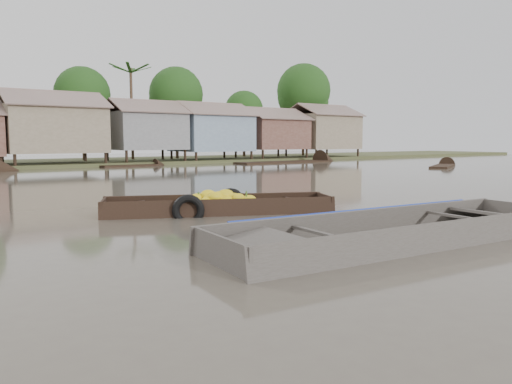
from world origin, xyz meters
TOP-DOWN VIEW (x-y plane):
  - ground at (0.00, 0.00)m, footprint 120.00×120.00m
  - riverbank at (3.03, 31.86)m, footprint 120.00×12.47m
  - banana_boat at (0.24, 3.42)m, footprint 6.07×3.77m
  - viewer_boat at (1.18, -1.81)m, footprint 7.95×2.69m
  - distant_boats at (8.52, 23.98)m, footprint 48.54×16.20m

SIDE VIEW (x-z plane):
  - distant_boats at x=8.52m, z-range -0.22..0.12m
  - ground at x=0.00m, z-range 0.00..0.00m
  - viewer_boat at x=1.18m, z-range -0.25..0.38m
  - banana_boat at x=0.24m, z-range -0.24..0.61m
  - riverbank at x=3.03m, z-range -2.04..8.18m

